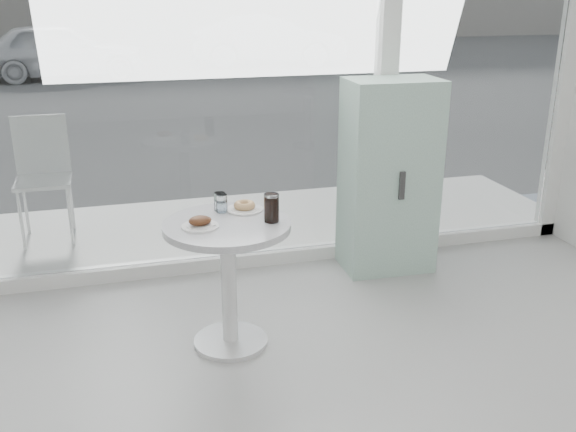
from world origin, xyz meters
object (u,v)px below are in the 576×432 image
object	(u,v)px
patio_chair	(43,170)
car_silver	(269,40)
mint_cabinet	(389,177)
water_tumbler_a	(220,203)
car_white	(61,51)
water_tumbler_b	(222,204)
plate_fritter	(201,223)
cola_glass	(272,208)
main_table	(228,259)
plate_donut	(245,207)

from	to	relation	value
patio_chair	car_silver	size ratio (longest dim) A/B	0.24
mint_cabinet	water_tumbler_a	size ratio (longest dim) A/B	12.92
car_white	water_tumbler_b	distance (m)	12.50
car_silver	plate_fritter	world-z (taller)	car_silver
plate_fritter	water_tumbler_a	bearing A→B (deg)	59.52
car_silver	water_tumbler_b	size ratio (longest dim) A/B	37.96
cola_glass	mint_cabinet	bearing A→B (deg)	38.41
main_table	plate_fritter	world-z (taller)	plate_fritter
patio_chair	car_silver	xyz separation A→B (m)	(4.76, 11.93, 0.06)
car_silver	water_tumbler_b	world-z (taller)	car_silver
car_silver	main_table	bearing A→B (deg)	174.08
main_table	cola_glass	size ratio (longest dim) A/B	4.76
water_tumbler_a	water_tumbler_b	xyz separation A→B (m)	(0.01, -0.03, -0.00)
patio_chair	car_white	xyz separation A→B (m)	(-0.47, 10.56, 0.02)
mint_cabinet	patio_chair	world-z (taller)	mint_cabinet
main_table	car_silver	distance (m)	14.41
car_white	water_tumbler_b	bearing A→B (deg)	-177.46
patio_chair	plate_donut	distance (m)	2.26
patio_chair	plate_fritter	xyz separation A→B (m)	(1.00, -2.06, 0.18)
patio_chair	cola_glass	bearing A→B (deg)	-56.73
plate_donut	cola_glass	distance (m)	0.26
plate_fritter	water_tumbler_b	world-z (taller)	water_tumbler_b
patio_chair	cola_glass	size ratio (longest dim) A/B	6.12
patio_chair	water_tumbler_b	size ratio (longest dim) A/B	9.24
plate_fritter	patio_chair	bearing A→B (deg)	115.97
mint_cabinet	plate_donut	xyz separation A→B (m)	(-1.20, -0.64, 0.09)
main_table	water_tumbler_a	xyz separation A→B (m)	(-0.00, 0.22, 0.27)
main_table	car_white	distance (m)	12.68
car_silver	plate_donut	xyz separation A→B (m)	(-3.47, -13.77, 0.12)
water_tumbler_a	water_tumbler_b	distance (m)	0.03
car_white	car_silver	bearing A→B (deg)	-80.25
mint_cabinet	main_table	bearing A→B (deg)	-146.96
car_white	plate_donut	size ratio (longest dim) A/B	17.11
main_table	cola_glass	world-z (taller)	cola_glass
mint_cabinet	plate_donut	bearing A→B (deg)	-150.31
patio_chair	car_white	bearing A→B (deg)	91.77
patio_chair	cola_glass	distance (m)	2.51
main_table	mint_cabinet	size ratio (longest dim) A/B	0.55
plate_donut	water_tumbler_a	world-z (taller)	water_tumbler_a
water_tumbler_b	plate_donut	bearing A→B (deg)	-2.36
mint_cabinet	water_tumbler_a	distance (m)	1.47
plate_fritter	cola_glass	bearing A→B (deg)	-1.64
mint_cabinet	plate_donut	size ratio (longest dim) A/B	6.48
water_tumbler_b	plate_fritter	bearing A→B (deg)	-125.18
mint_cabinet	water_tumbler_b	world-z (taller)	mint_cabinet
car_silver	water_tumbler_b	bearing A→B (deg)	173.92
patio_chair	water_tumbler_b	bearing A→B (deg)	-58.58
water_tumbler_b	cola_glass	xyz separation A→B (m)	(0.24, -0.23, 0.03)
main_table	car_silver	size ratio (longest dim) A/B	0.19
car_white	water_tumbler_b	world-z (taller)	car_white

